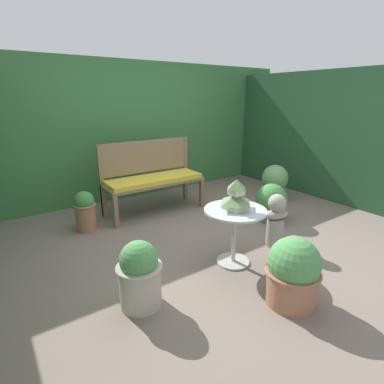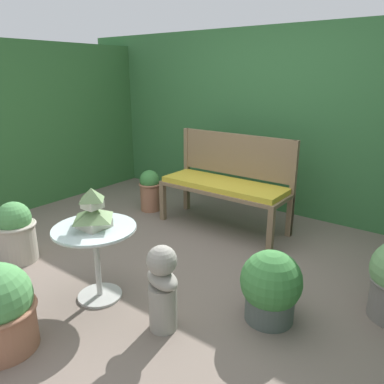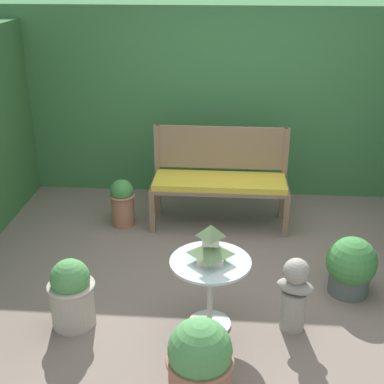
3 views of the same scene
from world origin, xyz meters
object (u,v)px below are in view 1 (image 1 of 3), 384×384
pagoda_birdhouse (236,197)px  potted_plant_path_edge (271,203)px  potted_plant_table_near (140,275)px  garden_bench (154,182)px  potted_plant_bench_right (85,210)px  patio_table (235,221)px  potted_plant_patio_mid (275,182)px  garden_bust (276,219)px  potted_plant_hedge_corner (293,272)px

pagoda_birdhouse → potted_plant_path_edge: bearing=24.9°
potted_plant_table_near → potted_plant_path_edge: (2.31, 0.62, -0.03)m
garden_bench → potted_plant_table_near: potted_plant_table_near is taller
potted_plant_bench_right → patio_table: bearing=-58.6°
potted_plant_table_near → potted_plant_path_edge: size_ratio=1.10×
potted_plant_table_near → potted_plant_path_edge: 2.40m
patio_table → potted_plant_patio_mid: bearing=30.1°
pagoda_birdhouse → potted_plant_patio_mid: size_ratio=0.52×
garden_bust → potted_plant_bench_right: 2.40m
potted_plant_path_edge → patio_table: bearing=-155.1°
garden_bench → potted_plant_hedge_corner: potted_plant_hedge_corner is taller
pagoda_birdhouse → potted_plant_table_near: 1.19m
potted_plant_hedge_corner → potted_plant_path_edge: potted_plant_hedge_corner is taller
garden_bust → potted_plant_table_near: garden_bust is taller
garden_bench → garden_bust: size_ratio=2.34×
garden_bench → garden_bust: garden_bust is taller
pagoda_birdhouse → potted_plant_path_edge: (1.21, 0.56, -0.48)m
potted_plant_table_near → potted_plant_patio_mid: (3.05, 1.19, 0.02)m
garden_bench → garden_bust: (0.64, -1.78, -0.14)m
garden_bench → patio_table: size_ratio=2.32×
potted_plant_table_near → potted_plant_bench_right: potted_plant_table_near is taller
potted_plant_hedge_corner → potted_plant_path_edge: size_ratio=1.12×
potted_plant_patio_mid → garden_bench: bearing=160.8°
garden_bench → potted_plant_hedge_corner: 2.56m
potted_plant_hedge_corner → potted_plant_bench_right: potted_plant_hedge_corner is taller
garden_bench → potted_plant_bench_right: garden_bench is taller
potted_plant_bench_right → potted_plant_patio_mid: bearing=-11.0°
potted_plant_hedge_corner → potted_plant_path_edge: bearing=46.8°
pagoda_birdhouse → garden_bust: bearing=1.5°
pagoda_birdhouse → potted_plant_patio_mid: 2.29m
garden_bust → potted_plant_patio_mid: 1.70m
potted_plant_bench_right → potted_plant_patio_mid: potted_plant_patio_mid is taller
garden_bench → potted_plant_bench_right: size_ratio=2.78×
patio_table → potted_plant_table_near: bearing=-176.7°
garden_bust → potted_plant_hedge_corner: (-0.70, -0.78, -0.04)m
potted_plant_table_near → pagoda_birdhouse: bearing=3.3°
patio_table → potted_plant_table_near: (-1.10, -0.06, -0.18)m
potted_plant_table_near → potted_plant_path_edge: bearing=15.1°
potted_plant_bench_right → pagoda_birdhouse: bearing=-58.6°
garden_bench → potted_plant_path_edge: size_ratio=2.78×
potted_plant_hedge_corner → pagoda_birdhouse: bearing=87.6°
potted_plant_patio_mid → potted_plant_path_edge: potted_plant_patio_mid is taller
potted_plant_bench_right → potted_plant_hedge_corner: bearing=-67.8°
garden_bust → potted_plant_bench_right: size_ratio=1.19×
potted_plant_table_near → garden_bust: bearing=2.6°
potted_plant_path_edge → potted_plant_bench_right: bearing=153.0°
garden_bust → potted_plant_bench_right: (-1.71, 1.69, -0.05)m
patio_table → potted_plant_table_near: patio_table is taller
potted_plant_hedge_corner → potted_plant_patio_mid: potted_plant_patio_mid is taller
potted_plant_bench_right → potted_plant_path_edge: 2.53m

